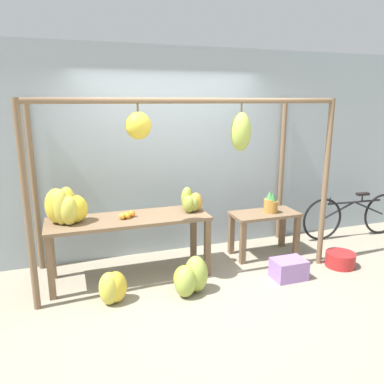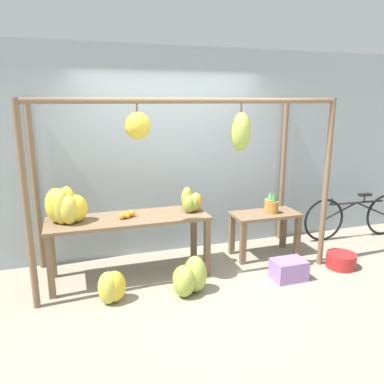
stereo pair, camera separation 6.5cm
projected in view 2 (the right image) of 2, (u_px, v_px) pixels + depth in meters
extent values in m
plane|color=gray|center=(202.00, 293.00, 4.21)|extent=(20.00, 20.00, 0.00)
cube|color=#99A8B2|center=(169.00, 153.00, 5.14)|extent=(8.00, 0.08, 2.80)
cylinder|color=brown|center=(27.00, 209.00, 3.67)|extent=(0.07, 0.07, 2.13)
cylinder|color=brown|center=(326.00, 185.00, 4.71)|extent=(0.07, 0.07, 2.13)
cylinder|color=brown|center=(35.00, 187.00, 4.61)|extent=(0.07, 0.07, 2.13)
cylinder|color=brown|center=(283.00, 171.00, 5.65)|extent=(0.07, 0.07, 2.13)
cylinder|color=brown|center=(195.00, 101.00, 3.94)|extent=(3.48, 0.06, 0.06)
cylinder|color=brown|center=(137.00, 108.00, 3.77)|extent=(0.02, 0.02, 0.08)
ellipsoid|color=gold|center=(138.00, 126.00, 3.81)|extent=(0.26, 0.24, 0.28)
cylinder|color=brown|center=(241.00, 108.00, 4.12)|extent=(0.02, 0.02, 0.09)
ellipsoid|color=#9EB247|center=(241.00, 132.00, 4.18)|extent=(0.24, 0.21, 0.44)
cube|color=brown|center=(129.00, 219.00, 4.44)|extent=(1.90, 0.62, 0.04)
cube|color=brown|center=(50.00, 268.00, 4.02)|extent=(0.07, 0.07, 0.72)
cube|color=brown|center=(207.00, 248.00, 4.56)|extent=(0.07, 0.07, 0.72)
cube|color=brown|center=(52.00, 250.00, 4.50)|extent=(0.07, 0.07, 0.72)
cube|color=brown|center=(194.00, 234.00, 5.04)|extent=(0.07, 0.07, 0.72)
cube|color=brown|center=(265.00, 214.00, 5.11)|extent=(0.92, 0.46, 0.04)
cube|color=brown|center=(243.00, 243.00, 4.89)|extent=(0.07, 0.07, 0.57)
cube|color=brown|center=(297.00, 237.00, 5.14)|extent=(0.07, 0.07, 0.57)
cube|color=brown|center=(232.00, 234.00, 5.22)|extent=(0.07, 0.07, 0.57)
cube|color=brown|center=(283.00, 228.00, 5.47)|extent=(0.07, 0.07, 0.57)
ellipsoid|color=yellow|center=(75.00, 208.00, 4.24)|extent=(0.38, 0.38, 0.32)
ellipsoid|color=gold|center=(67.00, 204.00, 4.22)|extent=(0.27, 0.26, 0.42)
ellipsoid|color=gold|center=(57.00, 205.00, 4.20)|extent=(0.34, 0.35, 0.40)
ellipsoid|color=gold|center=(61.00, 207.00, 4.14)|extent=(0.27, 0.27, 0.41)
ellipsoid|color=gold|center=(69.00, 210.00, 4.14)|extent=(0.27, 0.28, 0.34)
sphere|color=orange|center=(127.00, 215.00, 4.40)|extent=(0.08, 0.08, 0.08)
sphere|color=orange|center=(122.00, 216.00, 4.35)|extent=(0.08, 0.08, 0.08)
sphere|color=orange|center=(132.00, 213.00, 4.45)|extent=(0.08, 0.08, 0.08)
sphere|color=orange|center=(127.00, 216.00, 4.38)|extent=(0.07, 0.07, 0.07)
cylinder|color=#B27F38|center=(270.00, 206.00, 5.10)|extent=(0.15, 0.15, 0.19)
cone|color=#428442|center=(270.00, 195.00, 5.06)|extent=(0.10, 0.10, 0.12)
cylinder|color=#A3702D|center=(273.00, 207.00, 5.08)|extent=(0.14, 0.14, 0.16)
cone|color=#337538|center=(274.00, 197.00, 5.04)|extent=(0.10, 0.10, 0.12)
ellipsoid|color=gold|center=(115.00, 286.00, 3.99)|extent=(0.33, 0.32, 0.35)
ellipsoid|color=gold|center=(109.00, 286.00, 4.02)|extent=(0.27, 0.28, 0.33)
ellipsoid|color=gold|center=(108.00, 288.00, 3.95)|extent=(0.27, 0.28, 0.36)
ellipsoid|color=#9EB247|center=(195.00, 274.00, 4.19)|extent=(0.35, 0.36, 0.42)
ellipsoid|color=yellow|center=(184.00, 278.00, 4.22)|extent=(0.31, 0.30, 0.31)
ellipsoid|color=#9EB247|center=(184.00, 281.00, 4.10)|extent=(0.35, 0.36, 0.35)
cube|color=#9970B7|center=(288.00, 269.00, 4.51)|extent=(0.39, 0.29, 0.24)
cylinder|color=#AD2323|center=(341.00, 260.00, 4.84)|extent=(0.37, 0.37, 0.19)
torus|color=black|center=(324.00, 220.00, 5.70)|extent=(0.67, 0.08, 0.67)
cylinder|color=black|center=(356.00, 203.00, 5.78)|extent=(0.93, 0.09, 0.03)
cylinder|color=black|center=(371.00, 209.00, 5.87)|extent=(0.56, 0.06, 0.26)
cylinder|color=black|center=(340.00, 211.00, 5.74)|extent=(0.56, 0.06, 0.26)
cylinder|color=black|center=(364.00, 199.00, 5.80)|extent=(0.02, 0.02, 0.10)
cube|color=black|center=(365.00, 195.00, 5.78)|extent=(0.20, 0.09, 0.04)
cylinder|color=black|center=(332.00, 201.00, 5.66)|extent=(0.02, 0.02, 0.10)
ellipsoid|color=#93A33D|center=(187.00, 198.00, 4.72)|extent=(0.22, 0.21, 0.29)
ellipsoid|color=gold|center=(196.00, 202.00, 4.66)|extent=(0.22, 0.21, 0.24)
ellipsoid|color=#93A33D|center=(189.00, 204.00, 4.59)|extent=(0.20, 0.20, 0.22)
ellipsoid|color=#93A33D|center=(193.00, 204.00, 4.63)|extent=(0.15, 0.18, 0.21)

